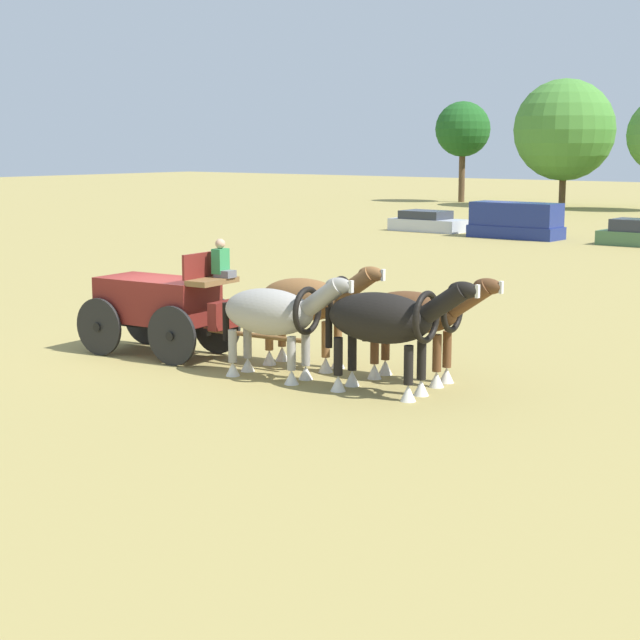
{
  "coord_description": "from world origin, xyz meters",
  "views": [
    {
      "loc": [
        17.6,
        -16.33,
        4.79
      ],
      "look_at": [
        4.39,
        0.41,
        1.2
      ],
      "focal_mm": 59.21,
      "sensor_mm": 36.0,
      "label": 1
    }
  ],
  "objects_px": {
    "draft_horse_lead_off": "(386,321)",
    "parked_vehicle_b": "(516,221)",
    "draft_horse_lead_near": "(418,316)",
    "draft_horse_rear_near": "(309,303)",
    "parked_vehicle_a": "(428,222)",
    "show_wagon": "(162,303)",
    "draft_horse_rear_off": "(274,314)"
  },
  "relations": [
    {
      "from": "show_wagon",
      "to": "parked_vehicle_a",
      "type": "bearing_deg",
      "value": 112.7
    },
    {
      "from": "show_wagon",
      "to": "draft_horse_lead_off",
      "type": "bearing_deg",
      "value": -0.02
    },
    {
      "from": "draft_horse_rear_near",
      "to": "draft_horse_rear_off",
      "type": "relative_size",
      "value": 0.99
    },
    {
      "from": "draft_horse_lead_off",
      "to": "parked_vehicle_b",
      "type": "xyz_separation_m",
      "value": [
        -14.02,
        31.77,
        -0.55
      ]
    },
    {
      "from": "draft_horse_rear_near",
      "to": "draft_horse_rear_off",
      "type": "distance_m",
      "value": 1.3
    },
    {
      "from": "show_wagon",
      "to": "draft_horse_rear_near",
      "type": "xyz_separation_m",
      "value": [
        3.45,
        1.02,
        0.21
      ]
    },
    {
      "from": "draft_horse_lead_near",
      "to": "parked_vehicle_a",
      "type": "xyz_separation_m",
      "value": [
        -19.69,
        31.32,
        -0.86
      ]
    },
    {
      "from": "draft_horse_rear_off",
      "to": "parked_vehicle_a",
      "type": "xyz_separation_m",
      "value": [
        -17.23,
        32.89,
        -0.84
      ]
    },
    {
      "from": "show_wagon",
      "to": "draft_horse_rear_near",
      "type": "bearing_deg",
      "value": 16.4
    },
    {
      "from": "draft_horse_rear_off",
      "to": "show_wagon",
      "type": "bearing_deg",
      "value": 175.58
    },
    {
      "from": "draft_horse_rear_near",
      "to": "parked_vehicle_b",
      "type": "distance_m",
      "value": 32.77
    },
    {
      "from": "draft_horse_rear_near",
      "to": "draft_horse_lead_near",
      "type": "distance_m",
      "value": 2.61
    },
    {
      "from": "draft_horse_rear_off",
      "to": "draft_horse_lead_off",
      "type": "relative_size",
      "value": 0.97
    },
    {
      "from": "draft_horse_lead_near",
      "to": "parked_vehicle_b",
      "type": "height_order",
      "value": "draft_horse_lead_near"
    },
    {
      "from": "draft_horse_rear_near",
      "to": "draft_horse_lead_off",
      "type": "height_order",
      "value": "draft_horse_lead_off"
    },
    {
      "from": "draft_horse_lead_near",
      "to": "parked_vehicle_a",
      "type": "height_order",
      "value": "draft_horse_lead_near"
    },
    {
      "from": "draft_horse_rear_near",
      "to": "parked_vehicle_b",
      "type": "bearing_deg",
      "value": 110.19
    },
    {
      "from": "draft_horse_lead_off",
      "to": "parked_vehicle_b",
      "type": "relative_size",
      "value": 0.69
    },
    {
      "from": "draft_horse_rear_near",
      "to": "parked_vehicle_b",
      "type": "relative_size",
      "value": 0.66
    },
    {
      "from": "show_wagon",
      "to": "draft_horse_rear_off",
      "type": "bearing_deg",
      "value": -4.42
    },
    {
      "from": "parked_vehicle_b",
      "to": "draft_horse_rear_near",
      "type": "bearing_deg",
      "value": -69.81
    },
    {
      "from": "show_wagon",
      "to": "draft_horse_lead_off",
      "type": "distance_m",
      "value": 6.17
    },
    {
      "from": "draft_horse_rear_near",
      "to": "parked_vehicle_a",
      "type": "relative_size",
      "value": 0.75
    },
    {
      "from": "draft_horse_lead_near",
      "to": "parked_vehicle_a",
      "type": "distance_m",
      "value": 37.01
    },
    {
      "from": "parked_vehicle_a",
      "to": "parked_vehicle_b",
      "type": "xyz_separation_m",
      "value": [
        5.79,
        -0.85,
        0.39
      ]
    },
    {
      "from": "show_wagon",
      "to": "parked_vehicle_a",
      "type": "xyz_separation_m",
      "value": [
        -13.64,
        32.61,
        -0.71
      ]
    },
    {
      "from": "draft_horse_lead_off",
      "to": "parked_vehicle_b",
      "type": "bearing_deg",
      "value": 113.81
    },
    {
      "from": "show_wagon",
      "to": "draft_horse_lead_near",
      "type": "bearing_deg",
      "value": 12.07
    },
    {
      "from": "draft_horse_lead_near",
      "to": "draft_horse_lead_off",
      "type": "relative_size",
      "value": 0.95
    },
    {
      "from": "draft_horse_rear_near",
      "to": "draft_horse_rear_off",
      "type": "height_order",
      "value": "draft_horse_rear_near"
    },
    {
      "from": "draft_horse_lead_near",
      "to": "parked_vehicle_b",
      "type": "bearing_deg",
      "value": 114.53
    },
    {
      "from": "draft_horse_lead_off",
      "to": "draft_horse_lead_near",
      "type": "bearing_deg",
      "value": 95.02
    }
  ]
}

